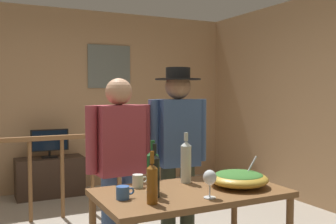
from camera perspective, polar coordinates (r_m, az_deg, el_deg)
name	(u,v)px	position (r m, az deg, el deg)	size (l,w,h in m)	color
back_wall	(65,99)	(5.96, -14.90, 1.80)	(5.34, 0.10, 2.66)	tan
side_wall_right	(292,100)	(5.54, 17.72, 1.67)	(0.10, 3.99, 2.66)	tan
framed_picture	(109,67)	(6.08, -8.60, 6.58)	(0.67, 0.03, 0.66)	slate
stair_railing	(34,168)	(4.60, -19.05, -7.79)	(2.90, 0.10, 1.00)	brown
tv_console	(50,177)	(5.69, -16.91, -9.07)	(0.90, 0.40, 0.54)	#38281E
flat_screen_tv	(50,141)	(5.58, -16.94, -4.08)	(0.50, 0.12, 0.39)	black
serving_table	(191,203)	(2.72, 3.32, -13.11)	(1.27, 0.71, 0.78)	brown
salad_bowl	(239,178)	(2.82, 10.34, -9.49)	(0.41, 0.41, 0.21)	gold
wine_glass	(210,178)	(2.48, 6.14, -9.65)	(0.09, 0.09, 0.18)	silver
wine_bottle_clear	(186,161)	(2.88, 2.64, -7.20)	(0.08, 0.08, 0.37)	silver
wine_bottle_amber	(152,183)	(2.35, -2.34, -10.28)	(0.07, 0.07, 0.32)	brown
wine_bottle_dark	(155,175)	(2.49, -1.97, -9.17)	(0.06, 0.06, 0.34)	black
wine_bottle_green	(153,170)	(2.62, -2.26, -8.48)	(0.08, 0.08, 0.34)	#1E5628
mug_white	(138,181)	(2.76, -4.40, -10.03)	(0.11, 0.08, 0.09)	white
mug_blue	(123,193)	(2.48, -6.60, -11.65)	(0.12, 0.08, 0.08)	#3866B2
person_standing_left	(119,158)	(3.18, -7.14, -6.77)	(0.56, 0.25, 1.56)	#3D5684
person_standing_right	(178,146)	(3.38, 1.46, -4.97)	(0.53, 0.39, 1.66)	#2D3323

